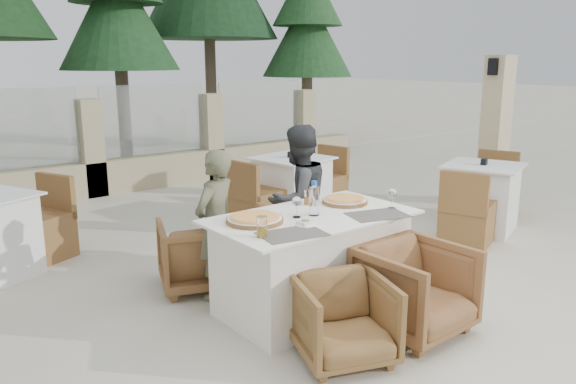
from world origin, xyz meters
TOP-DOWN VIEW (x-y plane):
  - ground at (0.00, 0.00)m, footprint 80.00×80.00m
  - perimeter_wall_far at (0.00, 4.80)m, footprint 10.00×0.34m
  - lantern_pillar at (4.20, 1.00)m, footprint 0.34×0.34m
  - pine_centre at (1.50, 7.20)m, footprint 2.20×2.20m
  - pine_far_right at (5.50, 6.50)m, footprint 1.98×1.98m
  - dining_table at (-0.01, -0.07)m, footprint 1.60×0.90m
  - placemat_near_left at (-0.43, -0.35)m, footprint 0.50×0.38m
  - placemat_near_right at (0.39, -0.38)m, footprint 0.52×0.42m
  - pizza_left at (-0.46, 0.06)m, footprint 0.54×0.54m
  - pizza_right at (0.45, 0.05)m, footprint 0.48×0.48m
  - water_bottle at (0.01, -0.07)m, footprint 0.08×0.08m
  - wine_glass_centre at (-0.14, -0.04)m, footprint 0.10×0.10m
  - wine_glass_corner at (0.63, -0.31)m, footprint 0.08×0.08m
  - beer_glass_left at (-0.63, -0.27)m, footprint 0.08×0.08m
  - beer_glass_right at (0.18, 0.21)m, footprint 0.08×0.08m
  - olive_dish at (-0.22, -0.24)m, footprint 0.11×0.11m
  - armchair_far_left at (-0.50, 0.87)m, footprint 0.83×0.84m
  - armchair_far_right at (0.47, 0.65)m, footprint 0.85×0.86m
  - armchair_near_left at (-0.36, -0.79)m, footprint 0.78×0.79m
  - armchair_near_right at (0.32, -0.83)m, footprint 0.71×0.73m
  - diner_left at (-0.48, 0.59)m, footprint 0.54×0.46m
  - diner_right at (0.42, 0.63)m, footprint 0.72×0.58m
  - bg_table_b at (1.52, 2.09)m, footprint 1.75×1.07m
  - bg_table_c at (2.93, 0.33)m, footprint 1.82×1.33m

SIDE VIEW (x-z plane):
  - ground at x=0.00m, z-range 0.00..0.00m
  - armchair_near_left at x=-0.36m, z-range 0.00..0.56m
  - armchair_far_left at x=-0.50m, z-range 0.00..0.60m
  - armchair_far_right at x=0.47m, z-range 0.00..0.63m
  - armchair_near_right at x=0.32m, z-range 0.00..0.65m
  - dining_table at x=-0.01m, z-range 0.00..0.77m
  - bg_table_b at x=1.52m, z-range 0.00..0.77m
  - bg_table_c at x=2.93m, z-range 0.00..0.77m
  - diner_left at x=-0.48m, z-range 0.00..1.25m
  - diner_right at x=0.42m, z-range 0.00..1.38m
  - placemat_near_left at x=-0.43m, z-range 0.77..0.77m
  - placemat_near_right at x=0.39m, z-range 0.77..0.77m
  - olive_dish at x=-0.22m, z-range 0.77..0.81m
  - pizza_right at x=0.45m, z-range 0.77..0.82m
  - pizza_left at x=-0.46m, z-range 0.77..0.83m
  - perimeter_wall_far at x=0.00m, z-range 0.00..1.60m
  - beer_glass_right at x=0.18m, z-range 0.77..0.90m
  - beer_glass_left at x=-0.63m, z-range 0.77..0.91m
  - wine_glass_centre at x=-0.14m, z-range 0.77..0.95m
  - wine_glass_corner at x=0.63m, z-range 0.77..0.95m
  - water_bottle at x=0.01m, z-range 0.77..1.04m
  - lantern_pillar at x=4.20m, z-range 0.00..2.00m
  - pine_far_right at x=5.50m, z-range 0.00..4.50m
  - pine_centre at x=1.50m, z-range 0.00..5.00m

